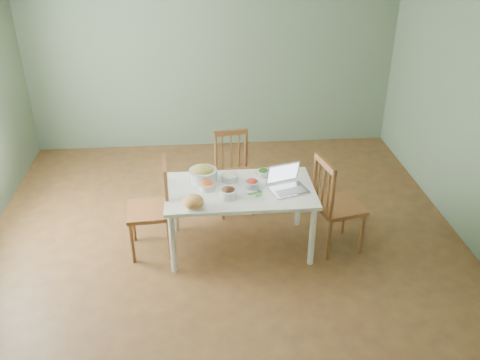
{
  "coord_description": "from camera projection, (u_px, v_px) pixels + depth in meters",
  "views": [
    {
      "loc": [
        -0.22,
        -4.35,
        3.16
      ],
      "look_at": [
        0.15,
        -0.05,
        0.78
      ],
      "focal_mm": 38.33,
      "sensor_mm": 36.0,
      "label": 1
    }
  ],
  "objects": [
    {
      "name": "chair_right",
      "position": [
        339.0,
        204.0,
        5.07
      ],
      "size": [
        0.51,
        0.53,
        1.01
      ],
      "primitive_type": null,
      "rotation": [
        0.0,
        0.0,
        1.79
      ],
      "color": "brown",
      "rests_on": "floor"
    },
    {
      "name": "bowl_redpep",
      "position": [
        252.0,
        183.0,
        4.99
      ],
      "size": [
        0.14,
        0.14,
        0.08
      ],
      "primitive_type": null,
      "rotation": [
        0.0,
        0.0,
        -0.01
      ],
      "color": "#D84620",
      "rests_on": "dining_table"
    },
    {
      "name": "laptop",
      "position": [
        290.0,
        180.0,
        4.89
      ],
      "size": [
        0.41,
        0.38,
        0.24
      ],
      "primitive_type": null,
      "rotation": [
        0.0,
        0.0,
        0.29
      ],
      "color": "silver",
      "rests_on": "dining_table"
    },
    {
      "name": "bowl_squash",
      "position": [
        203.0,
        173.0,
        5.09
      ],
      "size": [
        0.35,
        0.35,
        0.16
      ],
      "primitive_type": null,
      "rotation": [
        0.0,
        0.0,
        -0.32
      ],
      "color": "gold",
      "rests_on": "dining_table"
    },
    {
      "name": "chair_left",
      "position": [
        148.0,
        208.0,
        5.01
      ],
      "size": [
        0.45,
        0.47,
        0.99
      ],
      "primitive_type": null,
      "rotation": [
        0.0,
        0.0,
        -1.5
      ],
      "color": "brown",
      "rests_on": "floor"
    },
    {
      "name": "chair_far",
      "position": [
        235.0,
        174.0,
        5.7
      ],
      "size": [
        0.46,
        0.45,
        0.92
      ],
      "primitive_type": null,
      "rotation": [
        0.0,
        0.0,
        0.16
      ],
      "color": "brown",
      "rests_on": "floor"
    },
    {
      "name": "bowl_carrot",
      "position": [
        207.0,
        185.0,
        4.95
      ],
      "size": [
        0.18,
        0.18,
        0.09
      ],
      "primitive_type": null,
      "rotation": [
        0.0,
        0.0,
        -0.18
      ],
      "color": "#D25621",
      "rests_on": "dining_table"
    },
    {
      "name": "bread_boule",
      "position": [
        193.0,
        202.0,
        4.65
      ],
      "size": [
        0.24,
        0.24,
        0.12
      ],
      "primitive_type": "ellipsoid",
      "rotation": [
        0.0,
        0.0,
        0.31
      ],
      "color": "#A5763D",
      "rests_on": "dining_table"
    },
    {
      "name": "flatbread",
      "position": [
        266.0,
        173.0,
        5.25
      ],
      "size": [
        0.28,
        0.28,
        0.02
      ],
      "primitive_type": "cylinder",
      "rotation": [
        0.0,
        0.0,
        -0.4
      ],
      "color": "beige",
      "rests_on": "dining_table"
    },
    {
      "name": "wall_back",
      "position": [
        212.0,
        52.0,
        6.86
      ],
      "size": [
        5.0,
        0.0,
        2.7
      ],
      "primitive_type": "cube",
      "color": "#596D55",
      "rests_on": "ground"
    },
    {
      "name": "floor",
      "position": [
        225.0,
        244.0,
        5.33
      ],
      "size": [
        5.0,
        5.0,
        0.0
      ],
      "primitive_type": "cube",
      "color": "#4B2B1A",
      "rests_on": "ground"
    },
    {
      "name": "butter_stick",
      "position": [
        195.0,
        208.0,
        4.64
      ],
      "size": [
        0.11,
        0.03,
        0.03
      ],
      "primitive_type": "cube",
      "rotation": [
        0.0,
        0.0,
        0.01
      ],
      "color": "silver",
      "rests_on": "dining_table"
    },
    {
      "name": "wall_front",
      "position": [
        252.0,
        320.0,
        2.5
      ],
      "size": [
        5.0,
        0.0,
        2.7
      ],
      "primitive_type": "cube",
      "color": "#596D55",
      "rests_on": "ground"
    },
    {
      "name": "bowl_broccoli",
      "position": [
        263.0,
        172.0,
        5.19
      ],
      "size": [
        0.15,
        0.15,
        0.08
      ],
      "primitive_type": null,
      "rotation": [
        0.0,
        0.0,
        -0.2
      ],
      "color": "#1B4012",
      "rests_on": "dining_table"
    },
    {
      "name": "basil_bunch",
      "position": [
        255.0,
        193.0,
        4.89
      ],
      "size": [
        0.17,
        0.17,
        0.02
      ],
      "primitive_type": null,
      "color": "#2B8329",
      "rests_on": "dining_table"
    },
    {
      "name": "bowl_mushroom",
      "position": [
        228.0,
        193.0,
        4.81
      ],
      "size": [
        0.18,
        0.18,
        0.11
      ],
      "primitive_type": null,
      "rotation": [
        0.0,
        0.0,
        0.1
      ],
      "color": "#3A200E",
      "rests_on": "dining_table"
    },
    {
      "name": "dining_table",
      "position": [
        240.0,
        218.0,
        5.14
      ],
      "size": [
        1.45,
        0.81,
        0.68
      ],
      "primitive_type": null,
      "color": "white",
      "rests_on": "floor"
    },
    {
      "name": "bowl_onion",
      "position": [
        230.0,
        177.0,
        5.1
      ],
      "size": [
        0.19,
        0.19,
        0.09
      ],
      "primitive_type": null,
      "rotation": [
        0.0,
        0.0,
        -0.15
      ],
      "color": "white",
      "rests_on": "dining_table"
    }
  ]
}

